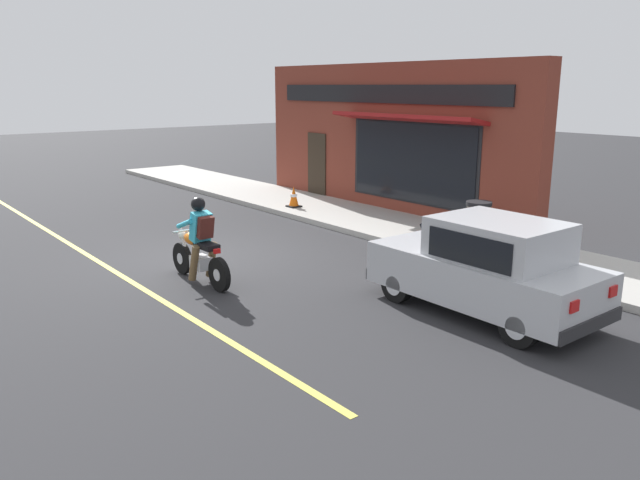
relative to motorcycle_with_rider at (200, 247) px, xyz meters
The scene contains 8 objects.
ground_plane 1.77m from the motorcycle_with_rider, 61.53° to the left, with size 80.00×80.00×0.00m, color #2B2B2D.
sidewalk_curb 7.46m from the motorcycle_with_rider, 36.62° to the left, with size 2.60×22.00×0.14m, color #ADAAA3.
lane_stripe 4.60m from the motorcycle_with_rider, 102.95° to the left, with size 0.12×19.80×0.01m, color #D1C64C.
storefront_building 8.14m from the motorcycle_with_rider, 20.53° to the left, with size 1.25×10.34×4.20m.
motorcycle_with_rider is the anchor object (origin of this frame).
car_hatchback 5.14m from the motorcycle_with_rider, 57.03° to the right, with size 1.66×3.79×1.57m.
trash_bin 6.12m from the motorcycle_with_rider, 17.08° to the right, with size 0.56×0.56×0.98m.
traffic_cone 6.89m from the motorcycle_with_rider, 39.22° to the left, with size 0.36×0.36×0.60m.
Camera 1 is at (-5.98, -11.53, 3.58)m, focal length 35.00 mm.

